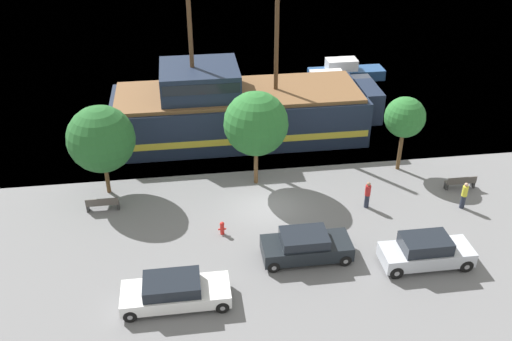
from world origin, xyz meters
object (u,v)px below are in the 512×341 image
bench_promenade_west (102,204)px  pedestrian_walking_far (464,195)px  pirate_ship (237,110)px  fire_hydrant (222,228)px  bench_promenade_east (461,182)px  parked_car_curb_rear (306,246)px  pedestrian_walking_near (367,195)px  parked_car_curb_front (175,292)px  parked_car_curb_mid (426,252)px  moored_boat_dockside (345,72)px  moored_boat_outer (332,84)px

bench_promenade_west → pedestrian_walking_far: pedestrian_walking_far is taller
pirate_ship → fire_hydrant: 11.47m
fire_hydrant → bench_promenade_east: bearing=9.9°
parked_car_curb_rear → fire_hydrant: bearing=147.4°
fire_hydrant → pedestrian_walking_near: (8.36, 1.41, 0.42)m
bench_promenade_east → pedestrian_walking_near: bearing=-169.8°
pirate_ship → bench_promenade_west: pirate_ship is taller
parked_car_curb_front → pedestrian_walking_near: (10.91, 6.29, 0.14)m
pedestrian_walking_far → parked_car_curb_mid: bearing=-132.5°
bench_promenade_west → parked_car_curb_rear: bearing=-28.4°
pirate_ship → pedestrian_walking_far: (11.72, -10.59, -1.19)m
fire_hydrant → pedestrian_walking_near: pedestrian_walking_near is taller
parked_car_curb_rear → pirate_ship: bearing=98.1°
moored_boat_dockside → pedestrian_walking_near: (-4.05, -19.21, 0.17)m
fire_hydrant → parked_car_curb_mid: bearing=-21.7°
pedestrian_walking_near → pedestrian_walking_far: (5.37, -0.81, -0.00)m
bench_promenade_east → pirate_ship: bearing=145.3°
pirate_ship → parked_car_curb_front: size_ratio=3.76×
pedestrian_walking_near → bench_promenade_east: bearing=10.2°
parked_car_curb_rear → pedestrian_walking_far: size_ratio=2.70×
bench_promenade_east → pedestrian_walking_near: 6.26m
pedestrian_walking_near → moored_boat_dockside: bearing=78.1°
bench_promenade_west → pedestrian_walking_far: (20.22, -2.52, 0.39)m
bench_promenade_east → moored_boat_dockside: bearing=96.6°
pedestrian_walking_far → pedestrian_walking_near: bearing=171.4°
parked_car_curb_front → bench_promenade_west: size_ratio=2.72×
parked_car_curb_front → pedestrian_walking_far: bearing=18.6°
moored_boat_outer → parked_car_curb_front: (-13.13, -22.95, 0.06)m
parked_car_curb_mid → pedestrian_walking_far: 6.02m
fire_hydrant → moored_boat_outer: bearing=59.6°
pirate_ship → moored_boat_outer: size_ratio=2.77×
pirate_ship → fire_hydrant: bearing=-100.2°
parked_car_curb_rear → pedestrian_walking_far: pedestrian_walking_far is taller
moored_boat_outer → pedestrian_walking_near: 16.81m
parked_car_curb_rear → pedestrian_walking_far: (9.77, 3.13, 0.09)m
moored_boat_outer → pedestrian_walking_far: size_ratio=4.03×
moored_boat_outer → parked_car_curb_rear: 21.64m
parked_car_curb_rear → fire_hydrant: (-3.96, 2.53, -0.33)m
bench_promenade_east → bench_promenade_west: 21.00m
pirate_ship → moored_boat_outer: bearing=38.8°
moored_boat_outer → fire_hydrant: (-10.58, -18.07, -0.22)m
parked_car_curb_rear → pedestrian_walking_far: bearing=17.7°
moored_boat_dockside → bench_promenade_west: size_ratio=3.60×
pirate_ship → pedestrian_walking_far: size_ratio=11.19×
parked_car_curb_front → pedestrian_walking_far: size_ratio=2.97×
moored_boat_outer → pedestrian_walking_near: bearing=-97.6°
moored_boat_dockside → bench_promenade_west: moored_boat_dockside is taller
moored_boat_dockside → bench_promenade_east: (2.09, -18.10, -0.23)m
bench_promenade_east → bench_promenade_west: size_ratio=1.00×
pedestrian_walking_far → pirate_ship: bearing=137.9°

